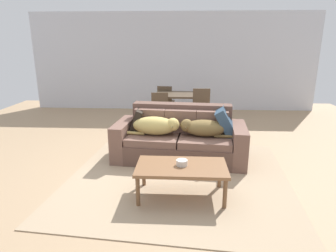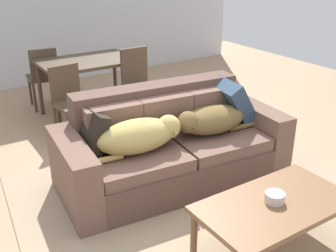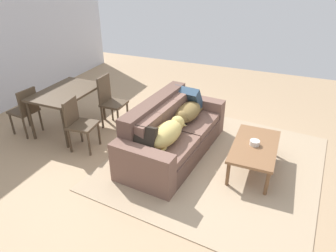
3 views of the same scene
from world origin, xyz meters
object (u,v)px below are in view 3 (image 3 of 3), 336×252
at_px(dog_on_right_cushion, 187,113).
at_px(dining_chair_near_right, 110,99).
at_px(coffee_table, 255,148).
at_px(throw_pillow_by_left_arm, 142,140).
at_px(dining_table, 66,95).
at_px(throw_pillow_by_right_arm, 188,99).
at_px(dining_chair_near_left, 79,122).
at_px(dining_chair_far_left, 26,109).
at_px(dog_on_left_cushion, 168,132).
at_px(bowl_on_coffee_table, 255,143).
at_px(couch, 171,134).

distance_m(dog_on_right_cushion, dining_chair_near_right, 1.51).
height_order(dog_on_right_cushion, coffee_table, dog_on_right_cushion).
distance_m(throw_pillow_by_left_arm, coffee_table, 1.62).
bearing_deg(dining_table, throw_pillow_by_right_arm, -70.12).
distance_m(throw_pillow_by_right_arm, dining_chair_near_left, 1.86).
bearing_deg(dining_chair_far_left, throw_pillow_by_left_arm, 88.10).
relative_size(dining_chair_near_left, dining_chair_near_right, 0.90).
bearing_deg(coffee_table, dog_on_left_cushion, 109.43).
xyz_separation_m(throw_pillow_by_right_arm, coffee_table, (-0.70, -1.27, -0.27)).
height_order(bowl_on_coffee_table, dining_table, dining_table).
bearing_deg(throw_pillow_by_right_arm, dining_table, 109.88).
distance_m(coffee_table, bowl_on_coffee_table, 0.08).
bearing_deg(dining_chair_far_left, coffee_table, 102.25).
bearing_deg(dining_chair_near_right, coffee_table, -98.48).
distance_m(bowl_on_coffee_table, dining_table, 3.27).
height_order(dining_chair_near_left, dining_chair_near_right, dining_chair_near_right).
bearing_deg(dining_chair_near_right, dining_chair_far_left, 124.96).
bearing_deg(throw_pillow_by_left_arm, couch, -9.39).
bearing_deg(coffee_table, dining_chair_far_left, 96.58).
xyz_separation_m(couch, dining_table, (0.02, 1.99, 0.34)).
bearing_deg(dog_on_right_cushion, dining_chair_near_right, 92.64).
distance_m(dog_on_right_cushion, dining_chair_far_left, 2.80).
xyz_separation_m(bowl_on_coffee_table, dining_chair_near_right, (0.39, 2.64, 0.07)).
relative_size(couch, dining_table, 1.83).
distance_m(couch, throw_pillow_by_right_arm, 0.80).
bearing_deg(dining_chair_near_right, dog_on_left_cushion, -118.64).
xyz_separation_m(dog_on_right_cushion, dining_chair_near_left, (-0.80, 1.55, -0.09)).
bearing_deg(bowl_on_coffee_table, throw_pillow_by_left_arm, 118.91).
relative_size(couch, dining_chair_far_left, 2.56).
distance_m(dog_on_right_cushion, bowl_on_coffee_table, 1.18).
bearing_deg(couch, dining_chair_far_left, 104.36).
bearing_deg(throw_pillow_by_right_arm, dog_on_left_cushion, -175.11).
relative_size(dog_on_left_cushion, coffee_table, 0.79).
height_order(dog_on_right_cushion, dining_chair_near_right, dining_chair_near_right).
bearing_deg(couch, dining_table, 94.86).
bearing_deg(bowl_on_coffee_table, throw_pillow_by_right_arm, 60.95).
relative_size(dog_on_right_cushion, throw_pillow_by_left_arm, 2.16).
bearing_deg(dog_on_right_cushion, throw_pillow_by_right_arm, 23.05).
distance_m(dog_on_left_cushion, coffee_table, 1.26).
height_order(throw_pillow_by_right_arm, bowl_on_coffee_table, throw_pillow_by_right_arm).
distance_m(dining_table, dining_chair_near_left, 0.77).
bearing_deg(dining_chair_far_left, dining_table, 132.35).
relative_size(couch, dining_chair_near_right, 2.29).
bearing_deg(dining_chair_near_left, throw_pillow_by_left_arm, -109.31).
height_order(throw_pillow_by_left_arm, dining_chair_near_right, dining_chair_near_right).
relative_size(throw_pillow_by_right_arm, bowl_on_coffee_table, 3.24).
relative_size(throw_pillow_by_left_arm, dining_table, 0.32).
xyz_separation_m(dog_on_left_cushion, dining_chair_far_left, (-0.03, 2.66, -0.11)).
height_order(dining_table, dining_chair_far_left, dining_chair_far_left).
bearing_deg(dining_table, dog_on_right_cushion, -80.91).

